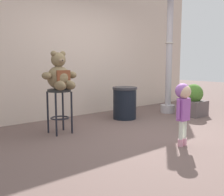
# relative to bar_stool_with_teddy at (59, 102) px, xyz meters

# --- Properties ---
(ground_plane) EXTENTS (24.00, 24.00, 0.00)m
(ground_plane) POSITION_rel_bar_stool_with_teddy_xyz_m (1.06, -0.99, -0.52)
(ground_plane) COLOR brown
(building_wall) EXTENTS (7.33, 0.30, 3.40)m
(building_wall) POSITION_rel_bar_stool_with_teddy_xyz_m (1.06, 1.23, 1.18)
(building_wall) COLOR beige
(building_wall) RESTS_ON ground_plane
(bar_stool_with_teddy) EXTENTS (0.38, 0.38, 0.73)m
(bar_stool_with_teddy) POSITION_rel_bar_stool_with_teddy_xyz_m (0.00, 0.00, 0.00)
(bar_stool_with_teddy) COLOR #232524
(bar_stool_with_teddy) RESTS_ON ground_plane
(teddy_bear) EXTENTS (0.59, 0.53, 0.62)m
(teddy_bear) POSITION_rel_bar_stool_with_teddy_xyz_m (0.00, -0.03, 0.44)
(teddy_bear) COLOR olive
(teddy_bear) RESTS_ON bar_stool_with_teddy
(child_walking) EXTENTS (0.28, 0.22, 0.88)m
(child_walking) POSITION_rel_bar_stool_with_teddy_xyz_m (0.98, -1.71, 0.12)
(child_walking) COLOR pink
(child_walking) RESTS_ON ground_plane
(trash_bin) EXTENTS (0.51, 0.51, 0.66)m
(trash_bin) POSITION_rel_bar_stool_with_teddy_xyz_m (1.61, 0.17, -0.19)
(trash_bin) COLOR black
(trash_bin) RESTS_ON ground_plane
(lamppost) EXTENTS (0.33, 0.33, 2.77)m
(lamppost) POSITION_rel_bar_stool_with_teddy_xyz_m (2.85, 0.03, 0.57)
(lamppost) COLOR #A69FA4
(lamppost) RESTS_ON ground_plane
(planter_with_shrub) EXTENTS (0.49, 0.49, 0.70)m
(planter_with_shrub) POSITION_rel_bar_stool_with_teddy_xyz_m (2.97, -0.56, -0.20)
(planter_with_shrub) COLOR #5D5051
(planter_with_shrub) RESTS_ON ground_plane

